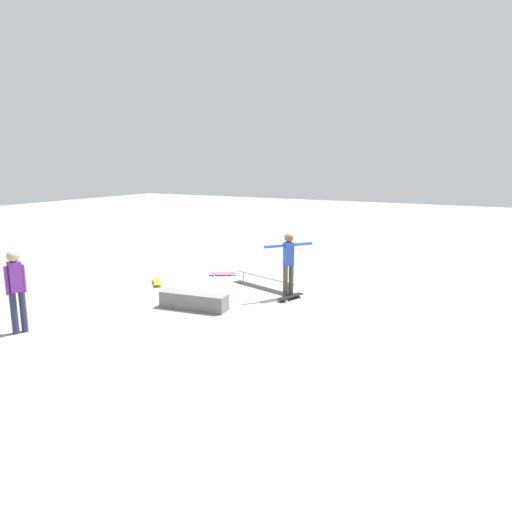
{
  "coord_description": "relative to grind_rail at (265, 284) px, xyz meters",
  "views": [
    {
      "loc": [
        -5.47,
        10.18,
        3.36
      ],
      "look_at": [
        0.11,
        -0.08,
        1.0
      ],
      "focal_mm": 32.42,
      "sensor_mm": 36.0,
      "label": 1
    }
  ],
  "objects": [
    {
      "name": "skate_ledge",
      "position": [
        0.67,
        2.32,
        0.04
      ],
      "size": [
        1.67,
        0.65,
        0.38
      ],
      "primitive_type": "cube",
      "rotation": [
        0.0,
        0.0,
        0.14
      ],
      "color": "gray",
      "rests_on": "ground_plane"
    },
    {
      "name": "grind_rail",
      "position": [
        0.0,
        0.0,
        0.0
      ],
      "size": [
        2.26,
        0.92,
        0.35
      ],
      "rotation": [
        0.0,
        0.0,
        -0.31
      ],
      "color": "black",
      "rests_on": "ground_plane"
    },
    {
      "name": "bystander_purple_shirt",
      "position": [
        2.82,
        5.27,
        0.81
      ],
      "size": [
        0.26,
        0.38,
        1.69
      ],
      "rotation": [
        0.0,
        0.0,
        4.36
      ],
      "color": "#2D3351",
      "rests_on": "ground_plane"
    },
    {
      "name": "skater_main",
      "position": [
        -0.89,
        0.43,
        0.81
      ],
      "size": [
        0.86,
        1.11,
        1.65
      ],
      "rotation": [
        0.0,
        0.0,
        4.06
      ],
      "color": "brown",
      "rests_on": "ground_plane"
    },
    {
      "name": "loose_skateboard_pink",
      "position": [
        1.81,
        -0.76,
        -0.08
      ],
      "size": [
        0.79,
        0.58,
        0.09
      ],
      "rotation": [
        0.0,
        0.0,
        3.67
      ],
      "color": "#E05993",
      "rests_on": "ground_plane"
    },
    {
      "name": "skateboard_main",
      "position": [
        -1.02,
        0.56,
        -0.08
      ],
      "size": [
        0.44,
        0.82,
        0.09
      ],
      "rotation": [
        0.0,
        0.0,
        4.4
      ],
      "color": "black",
      "rests_on": "ground_plane"
    },
    {
      "name": "loose_skateboard_yellow",
      "position": [
        2.9,
        1.0,
        -0.08
      ],
      "size": [
        0.7,
        0.71,
        0.09
      ],
      "rotation": [
        0.0,
        0.0,
        5.49
      ],
      "color": "yellow",
      "rests_on": "ground_plane"
    },
    {
      "name": "ground_plane",
      "position": [
        -0.11,
        0.58,
        -0.15
      ],
      "size": [
        60.0,
        60.0,
        0.0
      ],
      "primitive_type": "plane",
      "color": "gray"
    }
  ]
}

